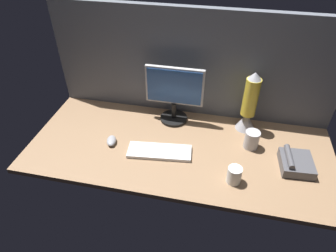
% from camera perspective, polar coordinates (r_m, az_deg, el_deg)
% --- Properties ---
extents(ground_plane, '(1.80, 0.80, 0.03)m').
position_cam_1_polar(ground_plane, '(1.81, 2.29, -4.01)').
color(ground_plane, '#8C6B4C').
extents(cubicle_wall_back, '(1.80, 0.05, 0.70)m').
position_cam_1_polar(cubicle_wall_back, '(1.91, 4.64, 11.75)').
color(cubicle_wall_back, '#565B66').
rests_on(cubicle_wall_back, ground_plane).
extents(monitor, '(0.37, 0.18, 0.38)m').
position_cam_1_polar(monitor, '(1.88, 1.22, 6.39)').
color(monitor, black).
rests_on(monitor, ground_plane).
extents(keyboard, '(0.38, 0.17, 0.02)m').
position_cam_1_polar(keyboard, '(1.74, -1.64, -4.93)').
color(keyboard, silver).
rests_on(keyboard, ground_plane).
extents(mouse, '(0.08, 0.11, 0.03)m').
position_cam_1_polar(mouse, '(1.83, -10.82, -2.79)').
color(mouse, '#99999E').
rests_on(mouse, ground_plane).
extents(mug_steel, '(0.09, 0.09, 0.11)m').
position_cam_1_polar(mug_steel, '(1.82, 15.78, -2.53)').
color(mug_steel, '#B2B2B7').
rests_on(mug_steel, ground_plane).
extents(mug_ceramic_white, '(0.07, 0.07, 0.10)m').
position_cam_1_polar(mug_ceramic_white, '(1.60, 12.61, -9.18)').
color(mug_ceramic_white, white).
rests_on(mug_ceramic_white, ground_plane).
extents(lava_lamp, '(0.12, 0.12, 0.40)m').
position_cam_1_polar(lava_lamp, '(1.89, 15.28, 3.66)').
color(lava_lamp, '#A5A5AD').
rests_on(lava_lamp, ground_plane).
extents(desk_phone, '(0.18, 0.20, 0.09)m').
position_cam_1_polar(desk_phone, '(1.79, 23.32, -6.54)').
color(desk_phone, '#4C4C51').
rests_on(desk_phone, ground_plane).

